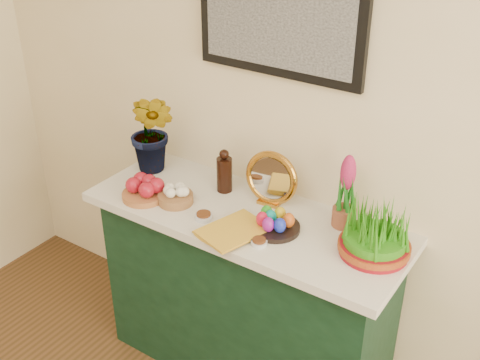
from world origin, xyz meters
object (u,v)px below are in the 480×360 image
at_px(hyacinth_green, 152,119).
at_px(mirror, 271,179).
at_px(sideboard, 246,298).
at_px(book, 218,220).
at_px(wheatgrass_sabzeh, 376,232).

height_order(hyacinth_green, mirror, hyacinth_green).
distance_m(sideboard, book, 0.50).
distance_m(mirror, wheatgrass_sabzeh, 0.53).
distance_m(hyacinth_green, book, 0.61).
bearing_deg(wheatgrass_sabzeh, sideboard, -177.62).
xyz_separation_m(mirror, wheatgrass_sabzeh, (0.52, -0.10, -0.02)).
relative_size(hyacinth_green, wheatgrass_sabzeh, 1.94).
distance_m(sideboard, wheatgrass_sabzeh, 0.79).
xyz_separation_m(hyacinth_green, mirror, (0.61, 0.05, -0.15)).
height_order(book, wheatgrass_sabzeh, wheatgrass_sabzeh).
relative_size(mirror, book, 0.95).
xyz_separation_m(sideboard, mirror, (0.04, 0.13, 0.58)).
bearing_deg(book, hyacinth_green, 174.96).
bearing_deg(book, mirror, 87.64).
relative_size(sideboard, mirror, 5.29).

